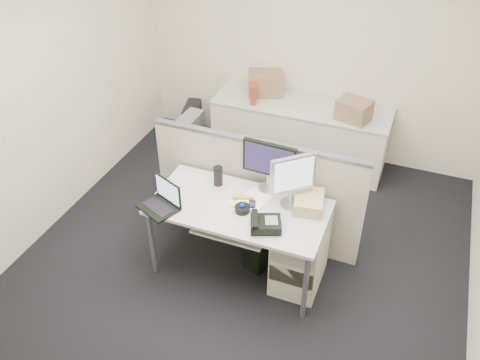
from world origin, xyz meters
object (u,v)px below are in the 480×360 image
at_px(laptop, 157,197).
at_px(desk_phone, 266,224).
at_px(monitor_main, 269,167).
at_px(desk, 239,212).

bearing_deg(laptop, desk_phone, 29.16).
bearing_deg(laptop, monitor_main, 60.89).
bearing_deg(desk_phone, desk, 127.56).
relative_size(desk, monitor_main, 3.17).
xyz_separation_m(desk, desk_phone, (0.30, -0.18, 0.10)).
bearing_deg(desk_phone, laptop, 164.73).
bearing_deg(desk, desk_phone, -30.96).
bearing_deg(monitor_main, desk_phone, -70.56).
xyz_separation_m(desk, laptop, (-0.62, -0.28, 0.19)).
relative_size(monitor_main, laptop, 1.47).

